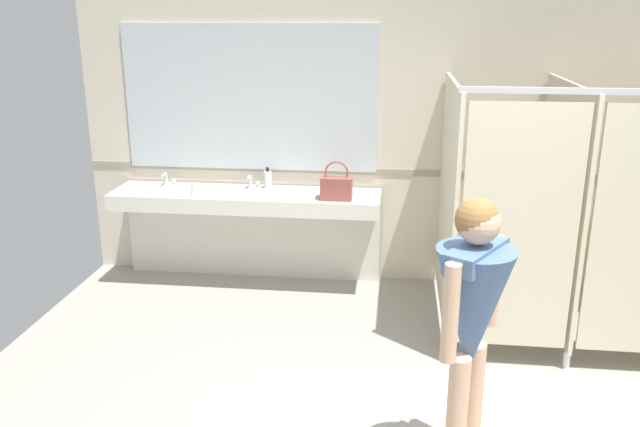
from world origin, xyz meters
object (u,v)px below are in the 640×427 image
Objects in this scene: soap_dispenser at (268,179)px; paper_cup at (195,188)px; person_standing at (472,312)px; handbag at (336,187)px.

paper_cup is (-0.61, -0.27, -0.04)m from soap_dispenser.
person_standing is at bearing -59.28° from soap_dispenser.
soap_dispenser is at bearing 120.72° from person_standing.
soap_dispenser is 2.05× the size of paper_cup.
handbag reaches higher than soap_dispenser.
person_standing reaches higher than paper_cup.
soap_dispenser is 0.67m from paper_cup.
soap_dispenser is at bearing 23.71° from paper_cup.
paper_cup is (-2.19, 2.39, -0.06)m from person_standing.
person_standing is 3.24m from paper_cup.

